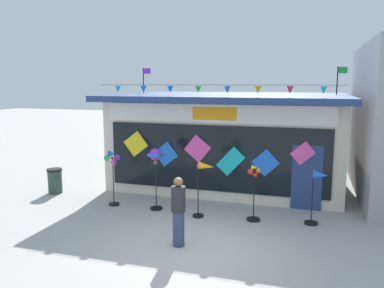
{
  "coord_description": "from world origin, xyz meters",
  "views": [
    {
      "loc": [
        2.54,
        -8.2,
        3.86
      ],
      "look_at": [
        -1.03,
        3.4,
        1.93
      ],
      "focal_mm": 36.21,
      "sensor_mm": 36.0,
      "label": 1
    }
  ],
  "objects_px": {
    "kite_shop_building": "(232,137)",
    "wind_spinner_right": "(317,189)",
    "wind_spinner_center_right": "(254,191)",
    "wind_spinner_center_left": "(204,178)",
    "person_near_camera": "(178,211)",
    "wind_spinner_far_left": "(112,167)",
    "trash_bin": "(55,181)",
    "wind_spinner_left": "(156,162)"
  },
  "relations": [
    {
      "from": "kite_shop_building",
      "to": "wind_spinner_right",
      "type": "xyz_separation_m",
      "value": [
        3.19,
        -4.15,
        -0.72
      ]
    },
    {
      "from": "kite_shop_building",
      "to": "wind_spinner_center_right",
      "type": "height_order",
      "value": "kite_shop_building"
    },
    {
      "from": "wind_spinner_center_left",
      "to": "person_near_camera",
      "type": "bearing_deg",
      "value": -91.52
    },
    {
      "from": "wind_spinner_center_left",
      "to": "wind_spinner_center_right",
      "type": "relative_size",
      "value": 1.01
    },
    {
      "from": "wind_spinner_center_left",
      "to": "wind_spinner_center_right",
      "type": "distance_m",
      "value": 1.45
    },
    {
      "from": "kite_shop_building",
      "to": "person_near_camera",
      "type": "height_order",
      "value": "kite_shop_building"
    },
    {
      "from": "wind_spinner_far_left",
      "to": "trash_bin",
      "type": "xyz_separation_m",
      "value": [
        -2.65,
        0.66,
        -0.81
      ]
    },
    {
      "from": "wind_spinner_center_right",
      "to": "wind_spinner_right",
      "type": "relative_size",
      "value": 1.06
    },
    {
      "from": "kite_shop_building",
      "to": "wind_spinner_right",
      "type": "height_order",
      "value": "kite_shop_building"
    },
    {
      "from": "wind_spinner_left",
      "to": "trash_bin",
      "type": "relative_size",
      "value": 2.18
    },
    {
      "from": "wind_spinner_center_left",
      "to": "wind_spinner_right",
      "type": "relative_size",
      "value": 1.07
    },
    {
      "from": "wind_spinner_far_left",
      "to": "kite_shop_building",
      "type": "bearing_deg",
      "value": 55.52
    },
    {
      "from": "kite_shop_building",
      "to": "trash_bin",
      "type": "height_order",
      "value": "kite_shop_building"
    },
    {
      "from": "kite_shop_building",
      "to": "wind_spinner_far_left",
      "type": "bearing_deg",
      "value": -124.48
    },
    {
      "from": "wind_spinner_left",
      "to": "wind_spinner_right",
      "type": "bearing_deg",
      "value": 1.03
    },
    {
      "from": "wind_spinner_far_left",
      "to": "wind_spinner_right",
      "type": "bearing_deg",
      "value": 1.22
    },
    {
      "from": "wind_spinner_center_right",
      "to": "trash_bin",
      "type": "xyz_separation_m",
      "value": [
        -7.09,
        0.73,
        -0.43
      ]
    },
    {
      "from": "wind_spinner_right",
      "to": "trash_bin",
      "type": "distance_m",
      "value": 8.81
    },
    {
      "from": "wind_spinner_left",
      "to": "trash_bin",
      "type": "xyz_separation_m",
      "value": [
        -4.09,
        0.61,
        -1.06
      ]
    },
    {
      "from": "wind_spinner_far_left",
      "to": "person_near_camera",
      "type": "distance_m",
      "value": 3.78
    },
    {
      "from": "wind_spinner_center_left",
      "to": "wind_spinner_right",
      "type": "xyz_separation_m",
      "value": [
        3.09,
        0.36,
        -0.17
      ]
    },
    {
      "from": "kite_shop_building",
      "to": "person_near_camera",
      "type": "distance_m",
      "value": 6.63
    },
    {
      "from": "wind_spinner_center_right",
      "to": "person_near_camera",
      "type": "height_order",
      "value": "person_near_camera"
    },
    {
      "from": "wind_spinner_far_left",
      "to": "person_near_camera",
      "type": "bearing_deg",
      "value": -37.6
    },
    {
      "from": "person_near_camera",
      "to": "trash_bin",
      "type": "xyz_separation_m",
      "value": [
        -5.63,
        2.95,
        -0.41
      ]
    },
    {
      "from": "wind_spinner_left",
      "to": "wind_spinner_center_right",
      "type": "xyz_separation_m",
      "value": [
        2.99,
        -0.12,
        -0.63
      ]
    },
    {
      "from": "trash_bin",
      "to": "kite_shop_building",
      "type": "bearing_deg",
      "value": 32.99
    },
    {
      "from": "wind_spinner_center_left",
      "to": "wind_spinner_left",
      "type": "bearing_deg",
      "value": 170.31
    },
    {
      "from": "kite_shop_building",
      "to": "wind_spinner_right",
      "type": "relative_size",
      "value": 5.56
    },
    {
      "from": "person_near_camera",
      "to": "wind_spinner_center_right",
      "type": "bearing_deg",
      "value": 138.48
    },
    {
      "from": "wind_spinner_center_left",
      "to": "wind_spinner_far_left",
      "type": "bearing_deg",
      "value": 175.76
    },
    {
      "from": "wind_spinner_far_left",
      "to": "wind_spinner_left",
      "type": "height_order",
      "value": "wind_spinner_left"
    },
    {
      "from": "wind_spinner_right",
      "to": "person_near_camera",
      "type": "bearing_deg",
      "value": -142.38
    },
    {
      "from": "wind_spinner_center_right",
      "to": "wind_spinner_right",
      "type": "height_order",
      "value": "wind_spinner_center_right"
    },
    {
      "from": "wind_spinner_left",
      "to": "wind_spinner_center_left",
      "type": "height_order",
      "value": "wind_spinner_left"
    },
    {
      "from": "wind_spinner_right",
      "to": "person_near_camera",
      "type": "height_order",
      "value": "person_near_camera"
    },
    {
      "from": "wind_spinner_left",
      "to": "person_near_camera",
      "type": "distance_m",
      "value": 2.87
    },
    {
      "from": "kite_shop_building",
      "to": "wind_spinner_left",
      "type": "xyz_separation_m",
      "value": [
        -1.5,
        -4.24,
        -0.23
      ]
    },
    {
      "from": "person_near_camera",
      "to": "trash_bin",
      "type": "height_order",
      "value": "person_near_camera"
    },
    {
      "from": "wind_spinner_right",
      "to": "trash_bin",
      "type": "height_order",
      "value": "wind_spinner_right"
    },
    {
      "from": "wind_spinner_center_right",
      "to": "trash_bin",
      "type": "bearing_deg",
      "value": 174.09
    },
    {
      "from": "kite_shop_building",
      "to": "wind_spinner_center_right",
      "type": "distance_m",
      "value": 4.69
    }
  ]
}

